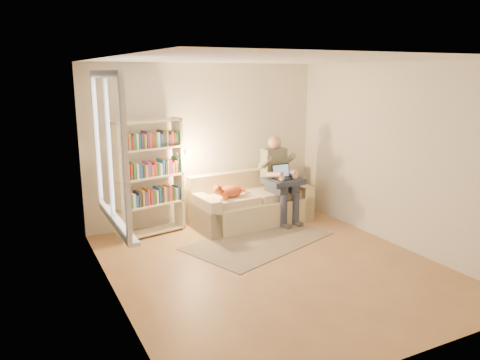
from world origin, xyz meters
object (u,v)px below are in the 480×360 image
person (278,174)px  laptop (283,175)px  cat (229,191)px  bookshelf (149,172)px  sofa (250,205)px

person → laptop: bearing=-91.0°
person → cat: size_ratio=2.28×
cat → bookshelf: size_ratio=0.35×
laptop → sofa: bearing=148.0°
laptop → bookshelf: bearing=165.3°
laptop → bookshelf: size_ratio=0.20×
person → laptop: size_ratio=4.10×
laptop → bookshelf: 2.15m
bookshelf → cat: bearing=-26.9°
person → bookshelf: (-2.10, 0.28, 0.18)m
bookshelf → person: bearing=-19.6°
laptop → bookshelf: (-2.11, 0.41, 0.17)m
sofa → bookshelf: (-1.64, 0.16, 0.68)m
sofa → laptop: size_ratio=5.74×
cat → laptop: laptop is taller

